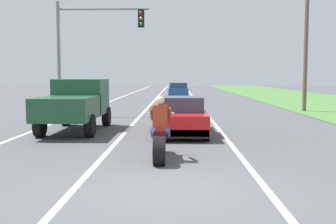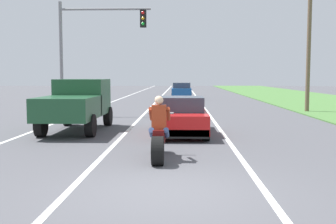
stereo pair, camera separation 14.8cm
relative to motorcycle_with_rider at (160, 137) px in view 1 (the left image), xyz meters
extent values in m
plane|color=#4C4C51|center=(0.29, -2.75, -0.59)|extent=(160.00, 160.00, 0.00)
cube|color=white|center=(-5.11, 17.25, -0.59)|extent=(0.14, 120.00, 0.01)
cube|color=white|center=(2.09, 17.25, -0.59)|extent=(0.14, 120.00, 0.01)
cube|color=white|center=(-1.51, 17.25, -0.59)|extent=(0.14, 120.00, 0.01)
cylinder|color=black|center=(0.00, -0.60, -0.25)|extent=(0.28, 0.69, 0.69)
cylinder|color=black|center=(0.00, 0.95, -0.28)|extent=(0.12, 0.63, 0.63)
cube|color=#590F0F|center=(0.00, 0.23, 0.02)|extent=(0.28, 1.10, 0.36)
cylinder|color=#B2B2B7|center=(0.00, 0.87, 0.09)|extent=(0.08, 0.36, 0.73)
cylinder|color=#A5A5AA|center=(0.00, 0.85, 0.52)|extent=(0.70, 0.05, 0.05)
cube|color=#993319|center=(0.00, 0.00, 0.50)|extent=(0.36, 0.24, 0.60)
sphere|color=beige|center=(0.00, 0.00, 0.92)|extent=(0.22, 0.22, 0.22)
cylinder|color=#384C7A|center=(-0.18, 0.03, 0.10)|extent=(0.14, 0.47, 0.32)
cylinder|color=#993319|center=(-0.22, 0.30, 0.55)|extent=(0.10, 0.51, 0.40)
cylinder|color=#384C7A|center=(0.18, 0.03, 0.10)|extent=(0.14, 0.47, 0.32)
cylinder|color=#993319|center=(0.22, 0.30, 0.55)|extent=(0.10, 0.51, 0.40)
cube|color=red|center=(0.56, 4.72, -0.07)|extent=(1.80, 4.30, 0.64)
cube|color=#333D4C|center=(0.56, 4.52, 0.51)|extent=(1.56, 1.70, 0.52)
cube|color=black|center=(0.56, 2.67, -0.31)|extent=(1.76, 0.20, 0.28)
cylinder|color=black|center=(-0.24, 6.32, -0.27)|extent=(0.24, 0.64, 0.64)
cylinder|color=black|center=(1.36, 6.32, -0.27)|extent=(0.24, 0.64, 0.64)
cylinder|color=black|center=(-0.24, 3.12, -0.27)|extent=(0.24, 0.64, 0.64)
cylinder|color=black|center=(1.36, 3.12, -0.27)|extent=(0.24, 0.64, 0.64)
cube|color=#1E4C2D|center=(-3.45, 6.36, 0.69)|extent=(1.90, 2.10, 1.40)
cube|color=#333D4C|center=(-3.45, 6.71, 1.07)|extent=(1.67, 0.29, 0.57)
cube|color=#1E4C2D|center=(-3.45, 4.11, 0.39)|extent=(1.90, 2.70, 0.80)
cylinder|color=black|center=(-4.32, 7.16, -0.19)|extent=(0.28, 0.80, 0.80)
cylinder|color=black|center=(-2.58, 7.16, -0.19)|extent=(0.28, 0.80, 0.80)
cylinder|color=black|center=(-4.32, 3.81, -0.19)|extent=(0.28, 0.80, 0.80)
cylinder|color=black|center=(-2.58, 3.81, -0.19)|extent=(0.28, 0.80, 0.80)
cylinder|color=gray|center=(-5.83, 11.56, 2.41)|extent=(0.18, 0.18, 6.00)
cylinder|color=gray|center=(-3.44, 11.56, 5.01)|extent=(4.78, 0.12, 0.12)
cube|color=black|center=(-1.45, 11.56, 4.51)|extent=(0.32, 0.24, 0.90)
sphere|color=red|center=(-1.45, 11.42, 4.79)|extent=(0.16, 0.16, 0.16)
sphere|color=orange|center=(-1.45, 11.42, 4.51)|extent=(0.16, 0.16, 0.16)
sphere|color=green|center=(-1.45, 11.42, 4.23)|extent=(0.16, 0.16, 0.16)
cylinder|color=brown|center=(7.91, 13.98, 3.76)|extent=(0.24, 0.24, 8.71)
cube|color=#194C8C|center=(0.58, 27.60, 0.06)|extent=(1.76, 4.00, 0.70)
cube|color=#333D4C|center=(0.58, 27.40, 0.66)|extent=(1.56, 2.00, 0.50)
cylinder|color=black|center=(-0.22, 29.00, -0.29)|extent=(0.20, 0.60, 0.60)
cylinder|color=black|center=(1.38, 29.00, -0.29)|extent=(0.20, 0.60, 0.60)
cylinder|color=black|center=(-0.22, 26.20, -0.29)|extent=(0.20, 0.60, 0.60)
cylinder|color=black|center=(1.38, 26.20, -0.29)|extent=(0.20, 0.60, 0.60)
camera|label=1|loc=(0.40, -10.11, 1.51)|focal=43.72mm
camera|label=2|loc=(0.55, -10.10, 1.51)|focal=43.72mm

